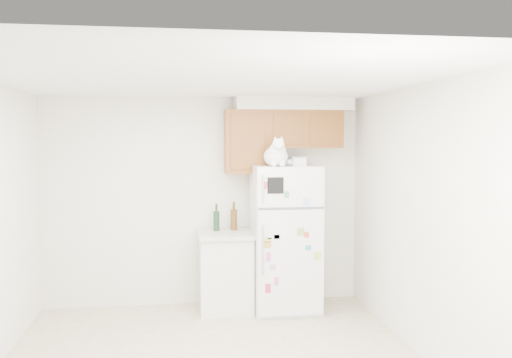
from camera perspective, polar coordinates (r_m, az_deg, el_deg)
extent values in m
cube|color=white|center=(6.60, -5.54, -2.38)|extent=(3.80, 0.04, 2.50)
cube|color=white|center=(2.67, -1.74, -11.89)|extent=(3.80, 0.04, 2.50)
cube|color=white|center=(5.10, 17.41, -4.42)|extent=(0.04, 4.00, 2.50)
cube|color=white|center=(4.60, -4.55, 10.46)|extent=(3.80, 4.00, 0.04)
cube|color=#974C20|center=(6.55, 5.06, 5.24)|extent=(0.90, 0.33, 0.45)
cube|color=#974C20|center=(6.43, -1.05, 3.94)|extent=(0.50, 0.33, 0.75)
cube|color=silver|center=(6.55, 3.98, 7.88)|extent=(1.40, 0.37, 0.15)
cube|color=white|center=(6.40, 3.04, -6.19)|extent=(0.76, 0.72, 1.70)
cube|color=white|center=(5.95, 3.75, -0.89)|extent=(0.74, 0.03, 0.44)
cube|color=white|center=(6.08, 3.71, -8.81)|extent=(0.74, 0.03, 1.19)
cube|color=#59595B|center=(5.97, 3.74, -3.04)|extent=(0.74, 0.03, 0.02)
cylinder|color=silver|center=(5.86, 0.75, -1.00)|extent=(0.02, 0.02, 0.32)
cylinder|color=silver|center=(5.96, 0.74, -7.43)|extent=(0.02, 0.02, 0.55)
cube|color=black|center=(5.90, 2.07, -0.69)|extent=(0.18, 0.00, 0.18)
cube|color=white|center=(5.95, 2.25, -5.00)|extent=(0.22, 0.00, 0.28)
cube|color=#B24771|center=(5.88, 0.95, -0.65)|extent=(0.07, 0.00, 0.08)
cube|color=#42915B|center=(5.93, 3.25, -1.66)|extent=(0.05, 0.00, 0.07)
cube|color=#D03F34|center=(6.04, 5.36, -5.86)|extent=(0.05, 0.00, 0.06)
cube|color=#B9823A|center=(5.97, 1.14, -6.92)|extent=(0.10, 0.00, 0.07)
cube|color=#8A9A4D|center=(6.01, 4.71, -5.56)|extent=(0.08, 0.00, 0.08)
cube|color=white|center=(6.08, 4.08, -9.21)|extent=(0.07, 0.00, 0.08)
cube|color=teal|center=(6.07, 5.51, -7.23)|extent=(0.07, 0.00, 0.05)
cube|color=#99BDD8|center=(5.97, 2.20, -6.10)|extent=(0.06, 0.00, 0.05)
cube|color=#CBD24A|center=(5.96, 1.16, -6.43)|extent=(0.11, 0.00, 0.05)
cube|color=#C64FA3|center=(6.00, 1.33, -8.20)|extent=(0.05, 0.00, 0.10)
cube|color=#9BB6DC|center=(5.98, 5.34, -2.41)|extent=(0.09, 0.00, 0.09)
cube|color=#AEC445|center=(6.11, 6.48, -8.08)|extent=(0.08, 0.00, 0.09)
cube|color=#BF2F52|center=(6.08, 1.27, -11.44)|extent=(0.06, 0.00, 0.10)
cube|color=#B783B0|center=(6.03, 1.79, -9.29)|extent=(0.06, 0.00, 0.06)
cube|color=#C950A9|center=(6.08, 2.15, -10.68)|extent=(0.05, 0.00, 0.09)
cube|color=white|center=(6.45, -3.20, -9.84)|extent=(0.60, 0.60, 0.88)
cube|color=beige|center=(6.33, -3.20, -5.84)|extent=(0.64, 0.64, 0.04)
ellipsoid|color=white|center=(6.10, 2.09, 2.37)|extent=(0.27, 0.36, 0.23)
ellipsoid|color=white|center=(5.99, 2.26, 2.84)|extent=(0.20, 0.16, 0.22)
sphere|color=white|center=(5.94, 2.36, 3.63)|extent=(0.13, 0.13, 0.13)
cone|color=white|center=(5.93, 2.02, 4.28)|extent=(0.05, 0.05, 0.05)
cone|color=white|center=(5.94, 2.71, 4.28)|extent=(0.05, 0.05, 0.05)
cone|color=#D88C8C|center=(5.92, 2.03, 4.23)|extent=(0.02, 0.02, 0.03)
cone|color=#D88C8C|center=(5.94, 2.72, 4.23)|extent=(0.02, 0.02, 0.03)
sphere|color=white|center=(5.88, 2.46, 3.42)|extent=(0.06, 0.06, 0.06)
sphere|color=white|center=(5.95, 1.89, 1.64)|extent=(0.07, 0.07, 0.07)
sphere|color=white|center=(5.96, 2.77, 1.64)|extent=(0.07, 0.07, 0.07)
cylinder|color=white|center=(6.24, 2.92, 1.74)|extent=(0.17, 0.23, 0.08)
cube|color=white|center=(6.50, 4.64, 1.95)|extent=(0.21, 0.17, 0.10)
cube|color=white|center=(6.21, 4.69, 1.81)|extent=(0.18, 0.16, 0.09)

